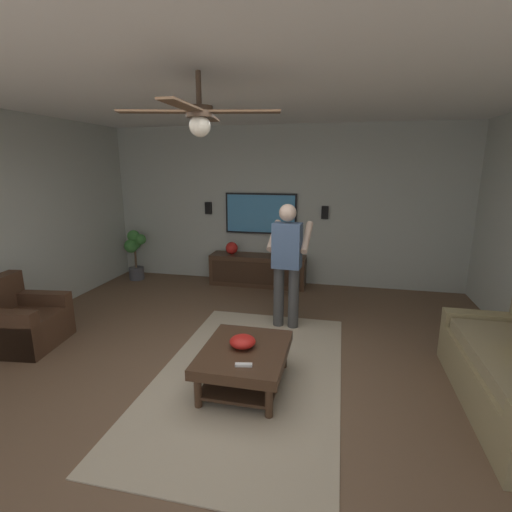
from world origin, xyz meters
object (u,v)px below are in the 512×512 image
object	(u,v)px
media_console	(258,270)
tv	(261,214)
bowl	(243,341)
vase_round	(232,248)
potted_plant_tall	(135,251)
person_standing	(287,259)
wall_speaker_left	(325,212)
remote_white	(244,365)
coffee_table	(245,358)
ceiling_fan	(199,116)
wall_speaker_right	(208,208)
armchair	(20,323)

from	to	relation	value
media_console	tv	size ratio (longest dim) A/B	1.32
bowl	vase_round	distance (m)	3.31
potted_plant_tall	bowl	distance (m)	4.16
person_standing	wall_speaker_left	size ratio (longest dim) A/B	7.45
person_standing	bowl	size ratio (longest dim) A/B	6.50
media_console	remote_white	xyz separation A→B (m)	(-3.49, -0.64, 0.14)
bowl	wall_speaker_left	size ratio (longest dim) A/B	1.15
coffee_table	ceiling_fan	distance (m)	2.22
coffee_table	tv	distance (m)	3.59
person_standing	ceiling_fan	xyz separation A→B (m)	(-1.90, 0.42, 1.53)
coffee_table	media_console	size ratio (longest dim) A/B	0.59
vase_round	wall_speaker_right	xyz separation A→B (m)	(0.26, 0.51, 0.68)
coffee_table	wall_speaker_left	bearing A→B (deg)	-9.39
potted_plant_tall	wall_speaker_right	size ratio (longest dim) A/B	4.24
armchair	wall_speaker_left	distance (m)	4.76
coffee_table	remote_white	xyz separation A→B (m)	(-0.32, -0.07, 0.12)
potted_plant_tall	coffee_table	bearing A→B (deg)	-136.25
bowl	ceiling_fan	size ratio (longest dim) A/B	0.21
tv	remote_white	world-z (taller)	tv
remote_white	wall_speaker_right	xyz separation A→B (m)	(3.74, 1.64, 0.93)
armchair	media_console	size ratio (longest dim) A/B	0.53
armchair	wall_speaker_right	bearing A→B (deg)	60.99
wall_speaker_left	wall_speaker_right	bearing A→B (deg)	90.00
media_console	person_standing	world-z (taller)	person_standing
media_console	armchair	bearing A→B (deg)	-37.78
bowl	ceiling_fan	bearing A→B (deg)	154.69
bowl	vase_round	bearing A→B (deg)	18.05
media_console	ceiling_fan	world-z (taller)	ceiling_fan
remote_white	ceiling_fan	distance (m)	2.08
media_console	potted_plant_tall	world-z (taller)	potted_plant_tall
remote_white	wall_speaker_left	xyz separation A→B (m)	(3.74, -0.49, 0.90)
coffee_table	person_standing	size ratio (longest dim) A/B	0.61
person_standing	coffee_table	bearing A→B (deg)	177.55
coffee_table	vase_round	world-z (taller)	vase_round
tv	armchair	bearing A→B (deg)	-35.61
potted_plant_tall	ceiling_fan	size ratio (longest dim) A/B	0.78
tv	wall_speaker_left	size ratio (longest dim) A/B	5.86
wall_speaker_right	ceiling_fan	xyz separation A→B (m)	(-3.83, -1.33, 1.13)
potted_plant_tall	vase_round	xyz separation A→B (m)	(0.13, -1.85, 0.12)
coffee_table	person_standing	xyz separation A→B (m)	(1.50, -0.19, 0.64)
coffee_table	ceiling_fan	world-z (taller)	ceiling_fan
wall_speaker_right	ceiling_fan	world-z (taller)	ceiling_fan
bowl	person_standing	bearing A→B (deg)	-8.27
bowl	wall_speaker_right	distance (m)	3.83
vase_round	media_console	bearing A→B (deg)	-88.99
potted_plant_tall	vase_round	bearing A→B (deg)	-85.93
tv	ceiling_fan	world-z (taller)	ceiling_fan
armchair	tv	bearing A→B (deg)	47.14
armchair	wall_speaker_left	bearing A→B (deg)	35.78
media_console	ceiling_fan	xyz separation A→B (m)	(-3.58, -0.34, 2.19)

